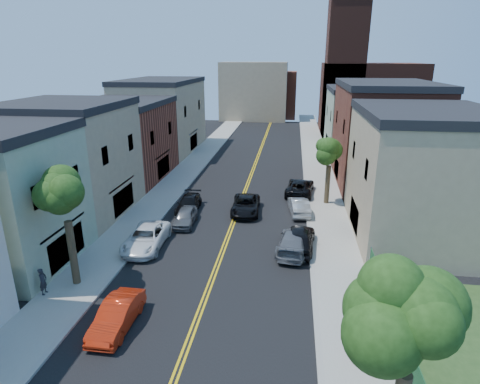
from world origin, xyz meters
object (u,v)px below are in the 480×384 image
(silver_car_right, at_px, (299,206))
(dark_car_right_far, at_px, (300,187))
(pedestrian_left, at_px, (43,281))
(pedestrian_right, at_px, (361,341))
(white_pickup, at_px, (146,238))
(black_car_right, at_px, (300,239))
(black_car_left, at_px, (189,204))
(red_sedan, at_px, (117,315))
(black_suv_lane, at_px, (246,205))
(grey_car_left, at_px, (185,217))
(grey_car_right, at_px, (294,241))

(silver_car_right, bearing_deg, dark_car_right_far, -99.09)
(pedestrian_left, relative_size, pedestrian_right, 0.83)
(white_pickup, relative_size, black_car_right, 1.10)
(black_car_left, bearing_deg, red_sedan, -91.49)
(black_suv_lane, relative_size, pedestrian_left, 3.19)
(grey_car_left, height_order, black_car_left, grey_car_left)
(dark_car_right_far, bearing_deg, grey_car_left, 50.10)
(red_sedan, relative_size, pedestrian_left, 2.66)
(black_car_right, height_order, dark_car_right_far, black_car_right)
(black_car_right, bearing_deg, pedestrian_left, 33.65)
(red_sedan, height_order, silver_car_right, silver_car_right)
(grey_car_right, distance_m, black_car_right, 0.56)
(black_car_right, xyz_separation_m, pedestrian_left, (-14.48, -7.77, 0.12))
(black_suv_lane, xyz_separation_m, pedestrian_left, (-9.85, -14.29, 0.24))
(black_car_right, relative_size, pedestrian_right, 2.53)
(grey_car_right, bearing_deg, white_pickup, 11.50)
(black_suv_lane, distance_m, pedestrian_left, 17.35)
(white_pickup, bearing_deg, black_car_right, 3.71)
(black_suv_lane, relative_size, pedestrian_right, 2.64)
(pedestrian_right, bearing_deg, black_car_left, -42.85)
(silver_car_right, height_order, pedestrian_right, pedestrian_right)
(red_sedan, distance_m, dark_car_right_far, 23.97)
(red_sedan, distance_m, white_pickup, 8.96)
(grey_car_right, bearing_deg, pedestrian_left, 35.21)
(white_pickup, relative_size, dark_car_right_far, 0.99)
(silver_car_right, bearing_deg, red_sedan, 53.75)
(black_suv_lane, xyz_separation_m, pedestrian_right, (7.15, -17.30, 0.41))
(grey_car_right, distance_m, black_suv_lane, 8.06)
(black_car_left, xyz_separation_m, pedestrian_right, (12.19, -17.06, 0.46))
(grey_car_right, bearing_deg, pedestrian_right, 113.13)
(black_car_left, bearing_deg, silver_car_right, 0.09)
(dark_car_right_far, xyz_separation_m, pedestrian_right, (2.40, -22.97, 0.36))
(red_sedan, relative_size, black_car_left, 0.94)
(black_suv_lane, bearing_deg, grey_car_left, -146.82)
(red_sedan, relative_size, dark_car_right_far, 0.78)
(red_sedan, xyz_separation_m, dark_car_right_far, (9.30, 22.09, 0.05))
(dark_car_right_far, bearing_deg, black_car_left, 37.39)
(white_pickup, xyz_separation_m, grey_car_right, (10.46, 0.75, 0.01))
(black_car_left, height_order, dark_car_right_far, dark_car_right_far)
(black_car_left, height_order, pedestrian_left, pedestrian_left)
(black_car_right, height_order, black_suv_lane, black_car_right)
(pedestrian_right, bearing_deg, grey_car_left, -38.62)
(pedestrian_left, bearing_deg, grey_car_left, -28.62)
(black_car_left, bearing_deg, dark_car_right_far, 27.87)
(red_sedan, xyz_separation_m, grey_car_left, (0.00, 13.17, -0.03))
(black_car_right, xyz_separation_m, black_suv_lane, (-4.63, 6.52, -0.12))
(black_car_left, distance_m, silver_car_right, 9.67)
(grey_car_left, relative_size, black_suv_lane, 0.77)
(white_pickup, bearing_deg, grey_car_left, 66.66)
(black_suv_lane, bearing_deg, pedestrian_right, -69.90)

